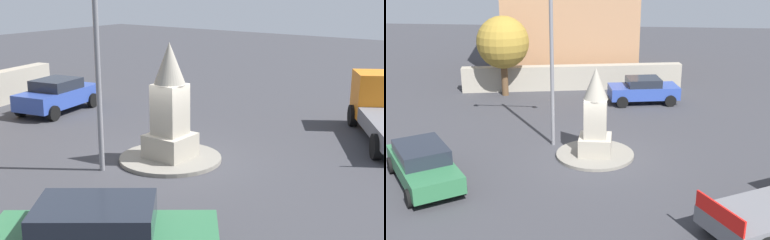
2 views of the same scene
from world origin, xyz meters
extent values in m
plane|color=#38383D|center=(0.00, 0.00, 0.00)|extent=(80.00, 80.00, 0.00)
cylinder|color=gray|center=(0.00, 0.00, 0.06)|extent=(3.26, 3.26, 0.13)
cube|color=#9E9687|center=(0.00, 0.00, 0.50)|extent=(1.33, 1.33, 0.75)
cube|color=#9E9687|center=(0.00, 0.00, 1.68)|extent=(0.91, 0.91, 1.61)
cone|color=#9E9687|center=(0.00, 0.00, 3.13)|extent=(1.00, 1.00, 1.30)
cylinder|color=slate|center=(-1.93, 1.12, 3.87)|extent=(0.16, 0.16, 7.74)
cube|color=#2D479E|center=(2.26, 8.04, 0.66)|extent=(4.13, 2.42, 0.69)
cube|color=#1E232D|center=(2.23, 8.04, 1.23)|extent=(2.10, 1.90, 0.45)
cylinder|color=black|center=(1.09, 6.94, 0.32)|extent=(0.67, 0.34, 0.64)
cylinder|color=black|center=(0.76, 8.63, 0.32)|extent=(0.67, 0.34, 0.64)
cylinder|color=black|center=(3.75, 7.45, 0.32)|extent=(0.67, 0.34, 0.64)
cylinder|color=black|center=(3.43, 9.14, 0.32)|extent=(0.67, 0.34, 0.64)
cube|color=#2D6B42|center=(-6.08, -3.15, 0.63)|extent=(4.05, 4.63, 0.61)
cube|color=#1E232D|center=(-6.17, -3.03, 1.19)|extent=(2.66, 2.81, 0.52)
cylinder|color=black|center=(-4.45, -3.88, 0.32)|extent=(0.56, 0.65, 0.64)
cylinder|color=black|center=(-5.88, -4.93, 0.32)|extent=(0.56, 0.65, 0.64)
cylinder|color=black|center=(-6.28, -1.37, 0.32)|extent=(0.56, 0.65, 0.64)
cylinder|color=black|center=(-7.71, -2.42, 0.32)|extent=(0.56, 0.65, 0.64)
cube|color=red|center=(3.83, -6.56, 1.22)|extent=(1.04, 1.75, 0.50)
cylinder|color=black|center=(3.98, -5.28, 0.42)|extent=(0.87, 0.66, 0.84)
cube|color=#9E9687|center=(-2.03, 10.63, 0.76)|extent=(13.59, 3.26, 1.52)
cube|color=#A87A56|center=(-3.14, 16.45, 4.96)|extent=(10.47, 10.38, 9.92)
cylinder|color=brown|center=(-5.97, 8.86, 1.06)|extent=(0.39, 0.39, 2.13)
sphere|color=olive|center=(-5.97, 8.86, 3.20)|extent=(3.07, 3.07, 3.07)
camera|label=1|loc=(-12.67, -10.05, 5.57)|focal=49.81mm
camera|label=2|loc=(1.05, -18.59, 7.90)|focal=44.96mm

